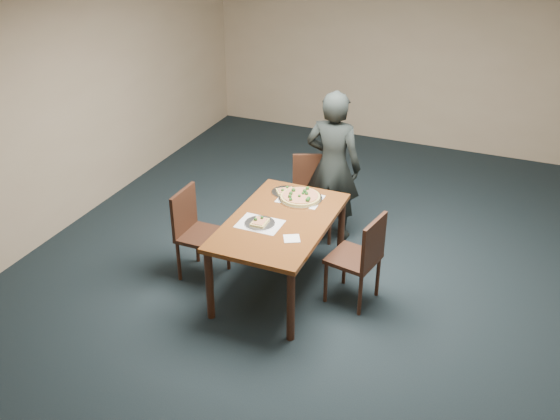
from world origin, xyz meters
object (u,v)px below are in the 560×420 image
at_px(chair_left, 195,228).
at_px(pizza_pan, 300,197).
at_px(chair_far, 312,192).
at_px(diner, 333,166).
at_px(slice_plate_near, 260,223).
at_px(slice_plate_far, 285,191).
at_px(chair_right, 361,255).
at_px(dining_table, 280,228).

relative_size(chair_left, pizza_pan, 2.10).
bearing_deg(pizza_pan, chair_far, 99.24).
xyz_separation_m(diner, slice_plate_near, (-0.27, -1.29, -0.07)).
distance_m(chair_left, slice_plate_far, 0.97).
relative_size(slice_plate_near, slice_plate_far, 1.00).
bearing_deg(diner, chair_left, 51.85).
bearing_deg(chair_far, slice_plate_far, -122.82).
bearing_deg(chair_left, slice_plate_far, -47.23).
bearing_deg(chair_right, slice_plate_near, -65.78).
height_order(dining_table, chair_right, chair_right).
relative_size(chair_far, pizza_pan, 2.10).
height_order(chair_far, slice_plate_near, chair_far).
bearing_deg(slice_plate_near, dining_table, 46.85).
height_order(diner, slice_plate_near, diner).
bearing_deg(slice_plate_far, slice_plate_near, -87.80).
distance_m(chair_right, slice_plate_far, 1.08).
bearing_deg(chair_left, diner, -38.00).
distance_m(pizza_pan, slice_plate_far, 0.20).
distance_m(chair_left, chair_right, 1.64).
relative_size(chair_right, pizza_pan, 2.10).
bearing_deg(slice_plate_near, chair_right, 13.12).
bearing_deg(dining_table, diner, 83.59).
height_order(chair_far, pizza_pan, chair_far).
bearing_deg(dining_table, slice_plate_near, -133.15).
xyz_separation_m(chair_far, chair_left, (-0.78, -1.19, 0.00)).
bearing_deg(chair_right, diner, -137.90).
distance_m(chair_right, slice_plate_near, 0.97).
bearing_deg(slice_plate_far, pizza_pan, -20.49).
height_order(dining_table, diner, diner).
height_order(pizza_pan, slice_plate_near, pizza_pan).
relative_size(chair_right, slice_plate_far, 3.25).
distance_m(dining_table, slice_plate_far, 0.56).
bearing_deg(diner, dining_table, 83.78).
height_order(chair_right, pizza_pan, chair_right).
bearing_deg(slice_plate_far, chair_far, 81.24).
bearing_deg(chair_left, dining_table, -82.72).
height_order(pizza_pan, slice_plate_far, pizza_pan).
xyz_separation_m(diner, pizza_pan, (-0.10, -0.68, -0.06)).
xyz_separation_m(chair_left, chair_right, (1.64, 0.17, 0.00)).
xyz_separation_m(pizza_pan, slice_plate_near, (-0.16, -0.61, -0.01)).
xyz_separation_m(dining_table, diner, (0.13, 1.14, 0.17)).
relative_size(dining_table, chair_far, 1.65).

